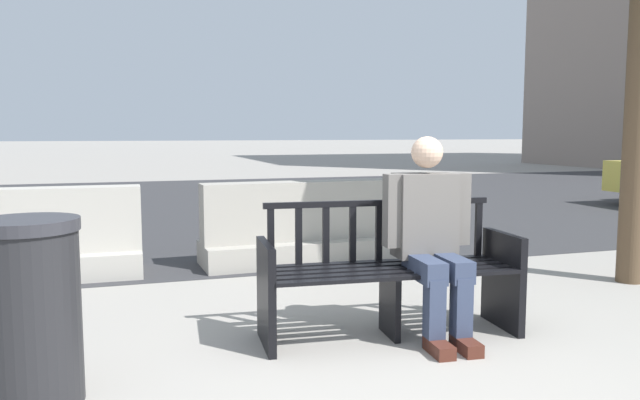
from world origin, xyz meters
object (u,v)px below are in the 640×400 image
jersey_barrier_centre (299,230)px  jersey_barrier_left (28,243)px  seated_person (430,232)px  trash_bin (31,312)px  street_bench (389,276)px

jersey_barrier_centre → jersey_barrier_left: bearing=179.7°
seated_person → jersey_barrier_left: seated_person is taller
seated_person → trash_bin: (-2.37, -0.35, -0.22)m
trash_bin → jersey_barrier_centre: bearing=52.6°
street_bench → jersey_barrier_left: street_bench is taller
trash_bin → street_bench: bearing=11.5°
seated_person → jersey_barrier_left: 3.75m
seated_person → jersey_barrier_centre: seated_person is taller
street_bench → jersey_barrier_centre: bearing=88.2°
street_bench → trash_bin: bearing=-168.5°
jersey_barrier_left → trash_bin: trash_bin is taller
jersey_barrier_left → trash_bin: 2.90m
seated_person → jersey_barrier_left: bearing=137.5°
street_bench → seated_person: (0.26, -0.08, 0.29)m
street_bench → trash_bin: trash_bin is taller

